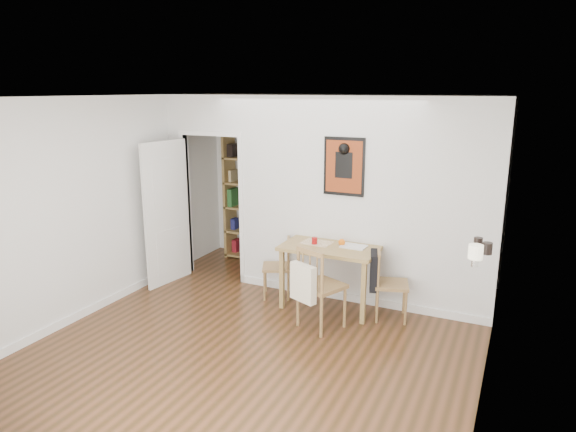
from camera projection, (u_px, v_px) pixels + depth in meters
The scene contains 15 objects.
ground at pixel (266, 337), 5.68m from camera, with size 5.20×5.20×0.00m, color #59331C.
room_shell at pixel (321, 200), 6.51m from camera, with size 5.20×5.20×5.20m.
dining_table at pixel (331, 253), 6.34m from camera, with size 1.18×0.75×0.80m.
chair_left at pixel (277, 268), 6.72m from camera, with size 0.53×0.53×0.80m.
chair_right at pixel (390, 284), 6.06m from camera, with size 0.57×0.52×0.84m.
chair_front at pixel (321, 286), 5.81m from camera, with size 0.64×0.67×0.98m.
bookshelf at pixel (252, 196), 8.10m from camera, with size 0.88×0.35×2.08m.
fireplace at pixel (480, 312), 4.87m from camera, with size 0.45×1.25×1.16m.
red_glass at pixel (315, 241), 6.35m from camera, with size 0.07×0.07×0.09m, color #990D0F.
orange_fruit at pixel (342, 242), 6.30m from camera, with size 0.08×0.08×0.08m, color orange.
placemat at pixel (317, 243), 6.42m from camera, with size 0.37×0.28×0.00m, color #F1E3C6.
notebook at pixel (354, 246), 6.25m from camera, with size 0.30×0.22×0.02m, color silver.
mantel_lamp at pixel (476, 253), 4.47m from camera, with size 0.13×0.13×0.20m.
ceramic_jar_a at pixel (487, 248), 4.83m from camera, with size 0.09×0.09×0.11m, color black.
ceramic_jar_b at pixel (478, 243), 5.01m from camera, with size 0.09×0.09×0.11m, color black.
Camera 1 is at (2.42, -4.60, 2.68)m, focal length 32.00 mm.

